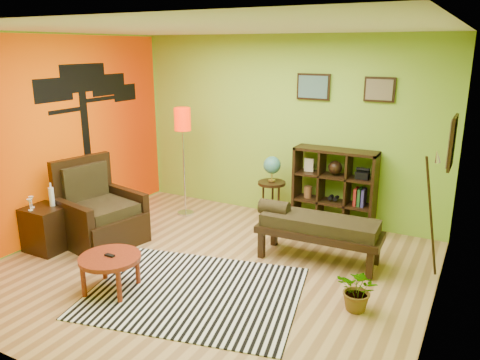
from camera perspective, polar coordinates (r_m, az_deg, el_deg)
The scene contains 11 objects.
ground at distance 5.82m, azimuth -3.75°, elevation -10.79°, with size 5.00×5.00×0.00m, color tan.
room_shell at distance 5.32m, azimuth -4.87°, elevation 7.08°, with size 5.04×4.54×2.82m.
zebra_rug at distance 5.33m, azimuth -5.49°, elevation -13.42°, with size 2.27×1.77×0.01m, color white.
coffee_table at distance 5.38m, azimuth -15.55°, elevation -9.49°, with size 0.67×0.67×0.43m.
armchair at distance 6.75m, azimuth -16.79°, elevation -4.37°, with size 1.12×1.12×1.15m.
side_cabinet at distance 6.71m, azimuth -22.54°, elevation -5.46°, with size 0.50×0.46×0.91m.
floor_lamp at distance 7.30m, azimuth -6.99°, elevation 6.19°, with size 0.26×0.26×1.72m.
globe_table at distance 7.10m, azimuth 3.91°, elevation 0.92°, with size 0.42×0.42×1.03m.
cube_shelf at distance 6.98m, azimuth 11.49°, elevation -1.14°, with size 1.20×0.35×1.20m.
bench at distance 5.93m, azimuth 9.22°, elevation -5.60°, with size 1.58×0.61×0.72m.
potted_plant at distance 5.06m, azimuth 14.25°, elevation -13.34°, with size 0.42×0.47×0.36m, color #26661E.
Camera 1 is at (2.78, -4.39, 2.62)m, focal length 35.00 mm.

